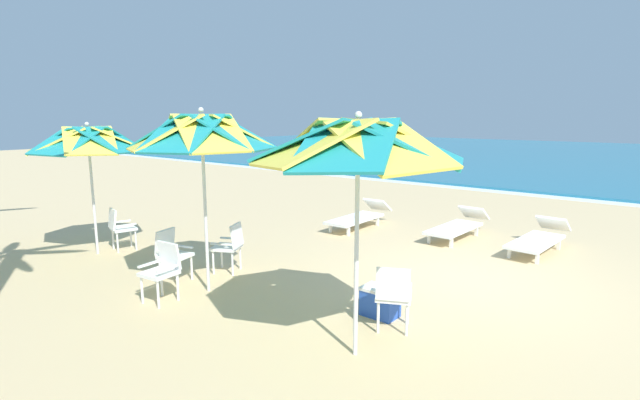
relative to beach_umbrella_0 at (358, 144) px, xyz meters
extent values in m
plane|color=#D3B784|center=(-0.01, 3.18, -2.40)|extent=(80.00, 80.00, 0.00)
cube|color=white|center=(-0.01, 12.92, -2.39)|extent=(80.00, 0.70, 0.01)
cylinder|color=silver|center=(0.00, 0.00, -1.25)|extent=(0.05, 0.05, 2.29)
cube|color=teal|center=(0.51, 0.21, 0.03)|extent=(1.28, 1.23, 0.50)
cube|color=#EFDB4C|center=(0.21, 0.51, 0.03)|extent=(1.22, 1.31, 0.50)
cube|color=teal|center=(-0.21, 0.51, 0.03)|extent=(1.23, 1.28, 0.50)
cube|color=#EFDB4C|center=(-0.51, 0.21, 0.03)|extent=(1.31, 1.22, 0.50)
cube|color=teal|center=(-0.51, -0.21, 0.03)|extent=(1.28, 1.23, 0.50)
cube|color=#EFDB4C|center=(-0.21, -0.51, 0.03)|extent=(1.22, 1.31, 0.50)
cube|color=teal|center=(0.21, -0.51, 0.03)|extent=(1.23, 1.28, 0.50)
cube|color=#EFDB4C|center=(0.51, -0.21, 0.03)|extent=(1.31, 1.22, 0.50)
sphere|color=silver|center=(0.00, 0.00, 0.31)|extent=(0.08, 0.08, 0.08)
cube|color=white|center=(-0.01, 0.87, -1.96)|extent=(0.59, 0.59, 0.05)
cube|color=white|center=(0.08, 0.69, -1.73)|extent=(0.42, 0.27, 0.40)
cube|color=white|center=(-0.19, 0.78, -1.85)|extent=(0.21, 0.37, 0.03)
cube|color=white|center=(0.17, 0.95, -1.85)|extent=(0.21, 0.37, 0.03)
cylinder|color=white|center=(-0.25, 0.95, -2.19)|extent=(0.04, 0.04, 0.41)
cylinder|color=white|center=(0.07, 1.10, -2.19)|extent=(0.04, 0.04, 0.41)
cylinder|color=white|center=(-0.09, 0.63, -2.19)|extent=(0.04, 0.04, 0.41)
cylinder|color=white|center=(0.23, 0.79, -2.19)|extent=(0.04, 0.04, 0.41)
cylinder|color=silver|center=(-2.92, 0.20, -1.26)|extent=(0.05, 0.05, 2.29)
cube|color=teal|center=(-2.43, 0.41, 0.07)|extent=(1.21, 1.16, 0.52)
cube|color=#EFDB4C|center=(-2.72, 0.69, 0.07)|extent=(1.16, 1.22, 0.52)
cube|color=teal|center=(-3.13, 0.69, 0.07)|extent=(1.16, 1.21, 0.52)
cube|color=#EFDB4C|center=(-3.42, 0.41, 0.07)|extent=(1.22, 1.16, 0.52)
cube|color=teal|center=(-3.42, 0.00, 0.07)|extent=(1.21, 1.16, 0.52)
cube|color=#EFDB4C|center=(-3.13, -0.29, 0.07)|extent=(1.16, 1.22, 0.52)
cube|color=teal|center=(-2.72, -0.29, 0.07)|extent=(1.16, 1.21, 0.52)
cube|color=#EFDB4C|center=(-2.43, 0.00, 0.07)|extent=(1.22, 1.16, 0.52)
sphere|color=silver|center=(-2.92, 0.20, 0.38)|extent=(0.08, 0.08, 0.08)
cube|color=white|center=(-3.42, 0.99, -1.96)|extent=(0.59, 0.59, 0.05)
cube|color=white|center=(-3.24, 1.08, -1.73)|extent=(0.27, 0.42, 0.40)
cube|color=white|center=(-3.33, 0.81, -1.85)|extent=(0.37, 0.21, 0.03)
cube|color=white|center=(-3.51, 1.17, -1.85)|extent=(0.37, 0.21, 0.03)
cylinder|color=white|center=(-3.50, 0.76, -2.19)|extent=(0.04, 0.04, 0.41)
cylinder|color=white|center=(-3.66, 1.07, -2.19)|extent=(0.04, 0.04, 0.41)
cylinder|color=white|center=(-3.18, 0.91, -2.19)|extent=(0.04, 0.04, 0.41)
cylinder|color=white|center=(-3.34, 1.23, -2.19)|extent=(0.04, 0.04, 0.41)
cube|color=white|center=(-3.11, -0.53, -1.96)|extent=(0.49, 0.49, 0.05)
cube|color=white|center=(-3.13, -0.33, -1.73)|extent=(0.43, 0.14, 0.40)
cube|color=white|center=(-2.91, -0.50, -1.85)|extent=(0.09, 0.40, 0.03)
cube|color=white|center=(-3.31, -0.55, -1.85)|extent=(0.09, 0.40, 0.03)
cylinder|color=white|center=(-2.91, -0.68, -2.19)|extent=(0.04, 0.04, 0.41)
cylinder|color=white|center=(-3.26, -0.72, -2.19)|extent=(0.04, 0.04, 0.41)
cylinder|color=white|center=(-2.95, -0.33, -2.19)|extent=(0.04, 0.04, 0.41)
cylinder|color=white|center=(-3.30, -0.37, -2.19)|extent=(0.04, 0.04, 0.41)
cube|color=white|center=(-3.67, 0.13, -1.96)|extent=(0.54, 0.54, 0.05)
cube|color=white|center=(-3.86, 0.08, -1.73)|extent=(0.20, 0.43, 0.40)
cube|color=white|center=(-3.72, 0.32, -1.85)|extent=(0.39, 0.14, 0.03)
cube|color=white|center=(-3.62, -0.06, -1.85)|extent=(0.39, 0.14, 0.03)
cylinder|color=white|center=(-3.55, 0.35, -2.19)|extent=(0.04, 0.04, 0.41)
cylinder|color=white|center=(-3.45, 0.01, -2.19)|extent=(0.04, 0.04, 0.41)
cylinder|color=white|center=(-3.89, 0.25, -2.19)|extent=(0.04, 0.04, 0.41)
cylinder|color=white|center=(-3.79, -0.09, -2.19)|extent=(0.04, 0.04, 0.41)
cylinder|color=silver|center=(-6.26, 0.08, -1.35)|extent=(0.05, 0.05, 2.10)
cube|color=teal|center=(-5.77, 0.29, -0.15)|extent=(1.24, 1.16, 0.50)
cube|color=#EFDB4C|center=(-6.06, 0.57, -0.15)|extent=(1.16, 1.22, 0.50)
cube|color=teal|center=(-6.46, 0.57, -0.15)|extent=(1.16, 1.24, 0.50)
cube|color=#EFDB4C|center=(-6.75, 0.29, -0.15)|extent=(1.22, 1.16, 0.50)
cube|color=teal|center=(-6.75, -0.12, -0.15)|extent=(1.24, 1.16, 0.50)
cube|color=#EFDB4C|center=(-6.46, -0.41, -0.15)|extent=(1.16, 1.22, 0.50)
cube|color=teal|center=(-6.06, -0.41, -0.15)|extent=(1.16, 1.24, 0.50)
cube|color=#EFDB4C|center=(-5.77, -0.12, -0.15)|extent=(1.22, 1.16, 0.50)
sphere|color=silver|center=(-6.26, 0.08, 0.14)|extent=(0.08, 0.08, 0.08)
cube|color=white|center=(-6.12, 0.58, -1.96)|extent=(0.53, 0.53, 0.05)
cube|color=white|center=(-6.17, 0.39, -1.73)|extent=(0.43, 0.19, 0.40)
cube|color=white|center=(-6.32, 0.63, -1.85)|extent=(0.13, 0.39, 0.03)
cube|color=white|center=(-5.93, 0.53, -1.85)|extent=(0.13, 0.39, 0.03)
cylinder|color=white|center=(-6.25, 0.79, -2.19)|extent=(0.04, 0.04, 0.41)
cylinder|color=white|center=(-5.91, 0.71, -2.19)|extent=(0.04, 0.04, 0.41)
cylinder|color=white|center=(-6.34, 0.45, -2.19)|extent=(0.04, 0.04, 0.41)
cylinder|color=white|center=(-6.00, 0.37, -2.19)|extent=(0.04, 0.04, 0.41)
cube|color=white|center=(0.47, 5.54, -2.15)|extent=(0.75, 1.74, 0.06)
cube|color=white|center=(0.54, 6.59, -1.96)|extent=(0.64, 0.52, 0.36)
cube|color=white|center=(0.69, 4.89, -2.29)|extent=(0.06, 0.06, 0.22)
cube|color=white|center=(0.18, 4.92, -2.29)|extent=(0.06, 0.06, 0.22)
cube|color=white|center=(0.77, 6.16, -2.29)|extent=(0.06, 0.06, 0.22)
cube|color=white|center=(0.26, 6.19, -2.29)|extent=(0.06, 0.06, 0.22)
cube|color=white|center=(-1.23, 5.57, -2.15)|extent=(0.69, 1.72, 0.06)
cube|color=white|center=(-1.20, 6.62, -1.96)|extent=(0.62, 0.50, 0.36)
cube|color=white|center=(-1.00, 4.92, -2.29)|extent=(0.06, 0.06, 0.22)
cube|color=white|center=(-1.51, 4.94, -2.29)|extent=(0.06, 0.06, 0.22)
cube|color=white|center=(-0.96, 6.20, -2.29)|extent=(0.06, 0.06, 0.22)
cube|color=white|center=(-1.47, 6.22, -2.29)|extent=(0.06, 0.06, 0.22)
cube|color=white|center=(-3.50, 5.00, -2.15)|extent=(0.68, 1.71, 0.06)
cube|color=white|center=(-3.52, 6.06, -1.96)|extent=(0.62, 0.49, 0.36)
cube|color=white|center=(-3.23, 4.37, -2.29)|extent=(0.06, 0.06, 0.22)
cube|color=white|center=(-3.74, 4.36, -2.29)|extent=(0.06, 0.06, 0.22)
cube|color=white|center=(-3.25, 5.65, -2.29)|extent=(0.06, 0.06, 0.22)
cube|color=white|center=(-3.77, 5.63, -2.29)|extent=(0.06, 0.06, 0.22)
cube|color=blue|center=(-0.35, 1.09, -2.22)|extent=(0.48, 0.32, 0.36)
cube|color=white|center=(-0.35, 1.09, -2.02)|extent=(0.50, 0.34, 0.04)
camera|label=1|loc=(2.85, -4.15, 0.30)|focal=26.52mm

